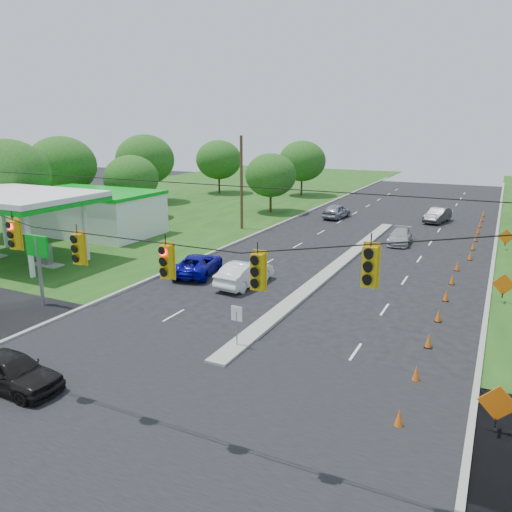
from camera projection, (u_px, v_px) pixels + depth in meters
The scene contains 40 objects.
ground at pixel (157, 414), 17.75m from camera, with size 160.00×160.00×0.00m, color black.
grass_left at pixel (33, 232), 47.97m from camera, with size 40.00×160.00×0.06m, color #1E4714.
cross_street at pixel (157, 414), 17.75m from camera, with size 160.00×14.00×0.02m, color black.
curb_left at pixel (264, 231), 48.08m from camera, with size 0.25×110.00×0.16m, color gray.
curb_right at pixel (494, 255), 39.39m from camera, with size 0.25×110.00×0.16m, color gray.
median at pixel (336, 267), 35.94m from camera, with size 1.00×34.00×0.18m, color gray.
median_sign at pixel (237, 319), 22.57m from camera, with size 0.55×0.06×2.05m.
signal_span at pixel (128, 289), 15.64m from camera, with size 25.60×0.32×9.00m.
utility_pole_far_left at pixel (241, 183), 47.96m from camera, with size 0.28×0.28×9.00m, color #422D1C.
gas_station at pixel (81, 210), 44.79m from camera, with size 18.40×19.70×5.20m.
cone_0 at pixel (399, 418), 16.87m from camera, with size 0.32×0.32×0.70m, color #DA5D14.
cone_1 at pixel (416, 373), 19.90m from camera, with size 0.32×0.32×0.70m, color #DA5D14.
cone_2 at pixel (429, 340), 22.93m from camera, with size 0.32×0.32×0.70m, color #DA5D14.
cone_3 at pixel (438, 315), 25.97m from camera, with size 0.32×0.32×0.70m, color #DA5D14.
cone_4 at pixel (446, 295), 29.00m from camera, with size 0.32×0.32×0.70m, color #DA5D14.
cone_5 at pixel (452, 279), 32.03m from camera, with size 0.32×0.32×0.70m, color #DA5D14.
cone_6 at pixel (457, 266), 35.06m from camera, with size 0.32×0.32×0.70m, color #DA5D14.
cone_7 at pixel (470, 255), 37.83m from camera, with size 0.32×0.32×0.70m, color #DA5D14.
cone_8 at pixel (473, 246), 40.86m from camera, with size 0.32×0.32×0.70m, color #DA5D14.
cone_9 at pixel (476, 237), 43.90m from camera, with size 0.32×0.32×0.70m, color #DA5D14.
cone_10 at pixel (478, 230), 46.93m from camera, with size 0.32×0.32×0.70m, color #DA5D14.
cone_11 at pixel (480, 224), 49.96m from camera, with size 0.32×0.32×0.70m, color #DA5D14.
cone_12 at pixel (482, 218), 52.99m from camera, with size 0.32×0.32×0.70m, color #DA5D14.
cone_13 at pixel (484, 213), 56.02m from camera, with size 0.32×0.32×0.70m, color #DA5D14.
work_sign_0 at pixel (498, 405), 16.29m from camera, with size 1.27×0.58×1.37m.
work_sign_1 at pixel (504, 285), 28.42m from camera, with size 1.27×0.58×1.37m.
work_sign_2 at pixel (506, 237), 40.54m from camera, with size 1.27×0.58×1.37m.
tree_1 at pixel (7, 175), 44.82m from camera, with size 7.56×7.56×8.82m.
tree_2 at pixel (131, 179), 53.81m from camera, with size 5.88×5.88×6.86m.
tree_3 at pixel (145, 160), 64.73m from camera, with size 7.56×7.56×8.82m.
tree_4 at pixel (219, 160), 73.56m from camera, with size 6.72×6.72×7.84m.
tree_5 at pixel (271, 175), 57.31m from camera, with size 5.88×5.88×6.86m.
tree_6 at pixel (302, 161), 71.00m from camera, with size 6.72×6.72×7.84m.
tree_14 at pixel (62, 166), 55.20m from camera, with size 7.56×7.56×8.82m.
black_sedan at pixel (11, 371), 19.24m from camera, with size 1.76×4.37×1.49m, color black.
white_sedan at pixel (245, 273), 31.75m from camera, with size 1.67×4.78×1.57m, color white.
blue_pickup at pixel (198, 264), 34.18m from camera, with size 2.36×5.11×1.42m, color #07048A.
silver_car_far at pixel (400, 237), 42.92m from camera, with size 1.77×4.34×1.26m, color #A1A1A1.
silver_car_oncoming at pixel (337, 211), 54.72m from camera, with size 1.86×4.62×1.57m, color gray.
dark_car_receding at pixel (438, 215), 52.37m from camera, with size 1.61×4.62×1.52m, color #2E2E2E.
Camera 1 is at (10.17, -12.51, 9.96)m, focal length 35.00 mm.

